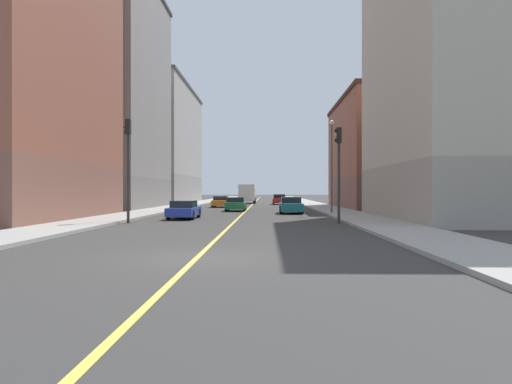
{
  "coord_description": "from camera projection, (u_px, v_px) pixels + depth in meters",
  "views": [
    {
      "loc": [
        1.97,
        -13.11,
        1.9
      ],
      "look_at": [
        0.71,
        40.68,
        1.74
      ],
      "focal_mm": 32.68,
      "sensor_mm": 36.0,
      "label": 1
    }
  ],
  "objects": [
    {
      "name": "traffic_light_right_near",
      "position": [
        128.0,
        156.0,
        27.11
      ],
      "size": [
        0.4,
        0.32,
        6.07
      ],
      "color": "#2D2D2D",
      "rests_on": "ground"
    },
    {
      "name": "sidewalk_right",
      "position": [
        191.0,
        204.0,
        62.33
      ],
      "size": [
        3.38,
        168.0,
        0.15
      ],
      "primitive_type": "cube",
      "color": "#9E9B93",
      "rests_on": "ground"
    },
    {
      "name": "street_lamp_left_near",
      "position": [
        332.0,
        157.0,
        36.98
      ],
      "size": [
        0.36,
        0.36,
        7.36
      ],
      "color": "#4C4C51",
      "rests_on": "ground"
    },
    {
      "name": "sidewalk_left",
      "position": [
        314.0,
        204.0,
        61.95
      ],
      "size": [
        3.38,
        168.0,
        0.15
      ],
      "primitive_type": "cube",
      "color": "#9E9B93",
      "rests_on": "ground"
    },
    {
      "name": "car_red",
      "position": [
        279.0,
        200.0,
        63.93
      ],
      "size": [
        1.83,
        4.27,
        1.39
      ],
      "color": "red",
      "rests_on": "ground"
    },
    {
      "name": "ground_plane",
      "position": [
        197.0,
        258.0,
        13.16
      ],
      "size": [
        400.0,
        400.0,
        0.0
      ],
      "primitive_type": "plane",
      "color": "#373634",
      "rests_on": "ground"
    },
    {
      "name": "car_teal",
      "position": [
        291.0,
        206.0,
        38.75
      ],
      "size": [
        1.88,
        4.49,
        1.37
      ],
      "color": "#196670",
      "rests_on": "ground"
    },
    {
      "name": "car_orange",
      "position": [
        221.0,
        202.0,
        53.59
      ],
      "size": [
        1.82,
        4.54,
        1.27
      ],
      "color": "orange",
      "rests_on": "ground"
    },
    {
      "name": "building_left_near",
      "position": [
        472.0,
        77.0,
        30.45
      ],
      "size": [
        11.29,
        16.84,
        18.68
      ],
      "color": "#9D9688",
      "rests_on": "ground"
    },
    {
      "name": "box_truck",
      "position": [
        247.0,
        193.0,
        68.92
      ],
      "size": [
        2.42,
        6.64,
        2.79
      ],
      "color": "maroon",
      "rests_on": "ground"
    },
    {
      "name": "building_left_mid",
      "position": [
        391.0,
        154.0,
        50.4
      ],
      "size": [
        11.29,
        19.1,
        11.8
      ],
      "color": "brown",
      "rests_on": "ground"
    },
    {
      "name": "car_blue",
      "position": [
        184.0,
        210.0,
        31.31
      ],
      "size": [
        1.78,
        4.31,
        1.23
      ],
      "color": "#23389E",
      "rests_on": "ground"
    },
    {
      "name": "traffic_light_left_near",
      "position": [
        339.0,
        161.0,
        26.83
      ],
      "size": [
        0.4,
        0.32,
        5.54
      ],
      "color": "#2D2D2D",
      "rests_on": "ground"
    },
    {
      "name": "building_right_midblock",
      "position": [
        103.0,
        96.0,
        49.25
      ],
      "size": [
        11.29,
        17.39,
        23.83
      ],
      "color": "slate",
      "rests_on": "ground"
    },
    {
      "name": "car_green",
      "position": [
        236.0,
        204.0,
        43.28
      ],
      "size": [
        1.84,
        4.21,
        1.28
      ],
      "color": "#1E6B38",
      "rests_on": "ground"
    },
    {
      "name": "building_right_distant",
      "position": [
        155.0,
        145.0,
        72.23
      ],
      "size": [
        11.29,
        25.58,
        17.99
      ],
      "color": "gray",
      "rests_on": "ground"
    },
    {
      "name": "lane_center_stripe",
      "position": [
        252.0,
        205.0,
        62.14
      ],
      "size": [
        0.16,
        154.0,
        0.01
      ],
      "primitive_type": "cube",
      "color": "#E5D14C",
      "rests_on": "ground"
    }
  ]
}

